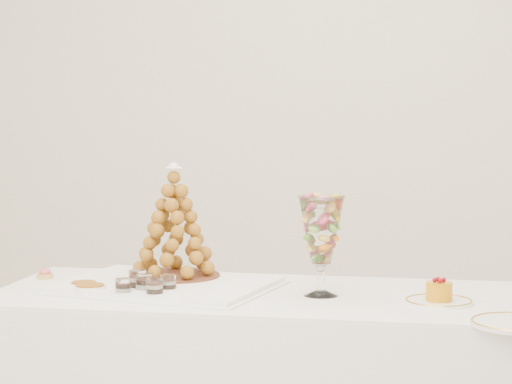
# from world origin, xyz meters

# --- Properties ---
(lace_tray) EXTENTS (0.71, 0.58, 0.02)m
(lace_tray) POSITION_xyz_m (-0.25, 0.23, 0.68)
(lace_tray) COLOR white
(lace_tray) RESTS_ON buffet_table
(macaron_vase) EXTENTS (0.14, 0.14, 0.31)m
(macaron_vase) POSITION_xyz_m (0.25, 0.23, 0.87)
(macaron_vase) COLOR white
(macaron_vase) RESTS_ON buffet_table
(cake_plate) EXTENTS (0.20, 0.20, 0.01)m
(cake_plate) POSITION_xyz_m (0.62, 0.19, 0.68)
(cake_plate) COLOR white
(cake_plate) RESTS_ON buffet_table
(pink_tart) EXTENTS (0.06, 0.06, 0.04)m
(pink_tart) POSITION_xyz_m (-0.71, 0.31, 0.69)
(pink_tart) COLOR tan
(pink_tart) RESTS_ON buffet_table
(verrine_a) EXTENTS (0.06, 0.06, 0.07)m
(verrine_a) POSITION_xyz_m (-0.31, 0.13, 0.71)
(verrine_a) COLOR white
(verrine_a) RESTS_ON buffet_table
(verrine_b) EXTENTS (0.05, 0.05, 0.07)m
(verrine_b) POSITION_xyz_m (-0.27, 0.09, 0.71)
(verrine_b) COLOR white
(verrine_b) RESTS_ON buffet_table
(verrine_c) EXTENTS (0.06, 0.06, 0.06)m
(verrine_c) POSITION_xyz_m (-0.21, 0.12, 0.70)
(verrine_c) COLOR white
(verrine_c) RESTS_ON buffet_table
(verrine_d) EXTENTS (0.06, 0.06, 0.06)m
(verrine_d) POSITION_xyz_m (-0.32, 0.04, 0.70)
(verrine_d) COLOR white
(verrine_d) RESTS_ON buffet_table
(verrine_e) EXTENTS (0.05, 0.05, 0.07)m
(verrine_e) POSITION_xyz_m (-0.22, 0.04, 0.71)
(verrine_e) COLOR white
(verrine_e) RESTS_ON buffet_table
(ramekin_back) EXTENTS (0.09, 0.09, 0.03)m
(ramekin_back) POSITION_xyz_m (-0.49, 0.12, 0.68)
(ramekin_back) COLOR white
(ramekin_back) RESTS_ON buffet_table
(ramekin_front) EXTENTS (0.10, 0.10, 0.03)m
(ramekin_front) POSITION_xyz_m (-0.44, 0.06, 0.69)
(ramekin_front) COLOR white
(ramekin_front) RESTS_ON buffet_table
(croquembouche) EXTENTS (0.30, 0.30, 0.38)m
(croquembouche) POSITION_xyz_m (-0.26, 0.34, 0.88)
(croquembouche) COLOR #612E19
(croquembouche) RESTS_ON lace_tray
(mousse_cake) EXTENTS (0.08, 0.08, 0.07)m
(mousse_cake) POSITION_xyz_m (0.62, 0.19, 0.71)
(mousse_cake) COLOR #CD8109
(mousse_cake) RESTS_ON cake_plate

